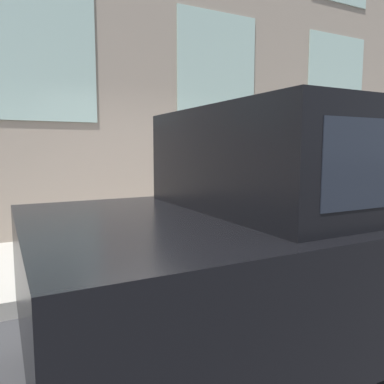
# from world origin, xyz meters

# --- Properties ---
(ground_plane) EXTENTS (80.00, 80.00, 0.00)m
(ground_plane) POSITION_xyz_m (0.00, 0.00, 0.00)
(ground_plane) COLOR #38383A
(sidewalk) EXTENTS (2.33, 60.00, 0.16)m
(sidewalk) POSITION_xyz_m (1.17, 0.00, 0.08)
(sidewalk) COLOR #B2ADA3
(sidewalk) RESTS_ON ground_plane
(fire_hydrant) EXTENTS (0.34, 0.46, 0.72)m
(fire_hydrant) POSITION_xyz_m (0.51, 0.14, 0.53)
(fire_hydrant) COLOR red
(fire_hydrant) RESTS_ON sidewalk
(person) EXTENTS (0.41, 0.27, 1.71)m
(person) POSITION_xyz_m (0.60, -0.23, 1.19)
(person) COLOR #232328
(person) RESTS_ON sidewalk
(parked_truck_black_near) EXTENTS (1.91, 4.95, 1.74)m
(parked_truck_black_near) POSITION_xyz_m (-1.46, -0.55, 1.01)
(parked_truck_black_near) COLOR black
(parked_truck_black_near) RESTS_ON ground_plane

